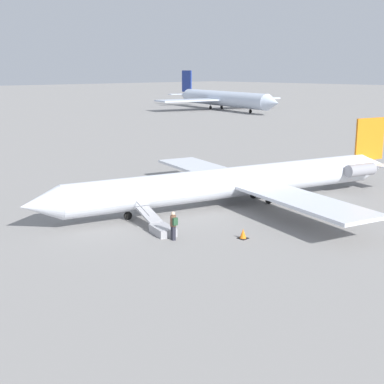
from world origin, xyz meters
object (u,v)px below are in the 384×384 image
(airplane_main, at_px, (243,181))
(boarding_stairs, at_px, (160,227))
(passenger, at_px, (173,224))
(airplane_taxiing_distant, at_px, (222,98))

(airplane_main, xyz_separation_m, boarding_stairs, (9.25, 1.42, -1.40))
(boarding_stairs, xyz_separation_m, passenger, (0.37, 1.72, 0.65))
(airplane_main, xyz_separation_m, airplane_taxiing_distant, (-67.65, -67.28, 1.10))
(airplane_main, bearing_deg, passenger, 32.39)
(airplane_taxiing_distant, bearing_deg, passenger, -33.66)
(airplane_main, bearing_deg, airplane_taxiing_distant, -120.81)
(passenger, bearing_deg, airplane_main, -57.61)
(boarding_stairs, height_order, passenger, passenger)
(boarding_stairs, bearing_deg, airplane_taxiing_distant, -33.88)
(airplane_taxiing_distant, distance_m, passenger, 104.56)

